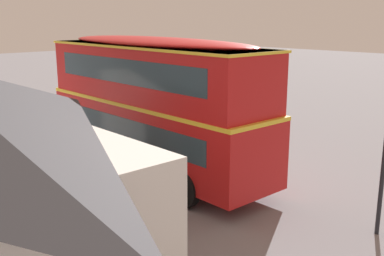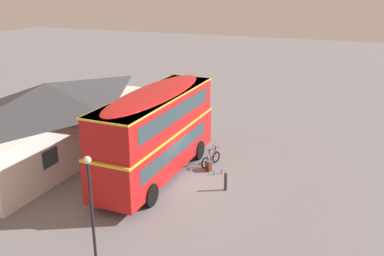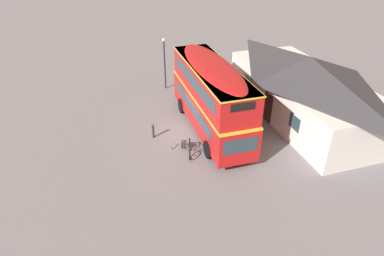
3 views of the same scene
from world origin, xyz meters
name	(u,v)px [view 2 (image 2 of 3)]	position (x,y,z in m)	size (l,w,h in m)	color
ground_plane	(180,181)	(0.00, 0.00, 0.00)	(120.00, 120.00, 0.00)	slate
double_decker_bus	(156,130)	(0.15, 1.35, 2.64)	(9.77, 2.93, 4.79)	black
touring_bicycle	(210,160)	(2.37, -0.92, 0.37)	(1.66, 0.68, 1.03)	black
backpack_on_ground	(208,166)	(1.67, -1.04, 0.29)	(0.36, 0.38, 0.56)	#592D19
water_bottle_green_metal	(214,173)	(1.31, -1.48, 0.11)	(0.07, 0.07, 0.24)	green
water_bottle_red_squeeze	(222,172)	(1.60, -1.82, 0.12)	(0.07, 0.07, 0.25)	#D84C33
pub_building	(49,120)	(0.38, 8.41, 2.29)	(13.77, 6.37, 4.48)	silver
street_lamp	(91,199)	(-7.50, 0.28, 2.71)	(0.28, 0.28, 4.35)	black
kerb_bollard	(226,181)	(-0.16, -2.57, 0.50)	(0.16, 0.16, 0.97)	#333338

